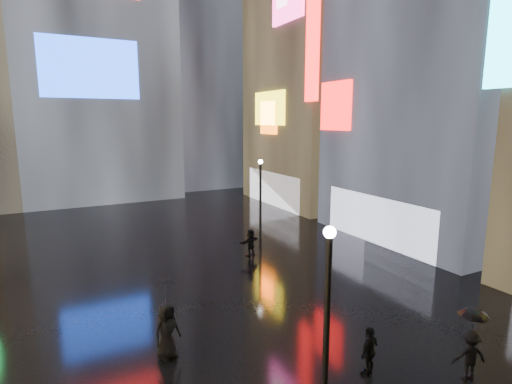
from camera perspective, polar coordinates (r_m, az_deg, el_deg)
ground at (r=23.26m, az=-9.24°, el=-9.06°), size 140.00×140.00×0.00m
building_right_far at (r=38.88m, az=9.23°, el=19.49°), size 10.28×12.00×28.00m
tower_flank_right at (r=50.36m, az=-9.41°, el=20.81°), size 12.00×12.00×34.00m
lamp_near at (r=10.26m, az=10.10°, el=-17.07°), size 0.30×0.30×5.20m
lamp_far at (r=25.53m, az=0.64°, el=-0.35°), size 0.30×0.30×5.20m
pedestrian_2 at (r=14.27m, az=28.20°, el=-19.83°), size 1.13×0.92×1.53m
pedestrian_3 at (r=13.37m, az=15.88°, el=-20.97°), size 1.00×0.68×1.57m
pedestrian_4 at (r=13.93m, az=-12.61°, el=-18.75°), size 1.06×0.87×1.87m
pedestrian_5 at (r=22.86m, az=-0.78°, el=-7.23°), size 1.50×0.95×1.55m
umbrella_1 at (r=13.76m, az=28.61°, el=-15.74°), size 1.15×1.15×0.72m
umbrella_2 at (r=13.34m, az=-12.84°, el=-13.72°), size 0.95×0.96×0.80m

